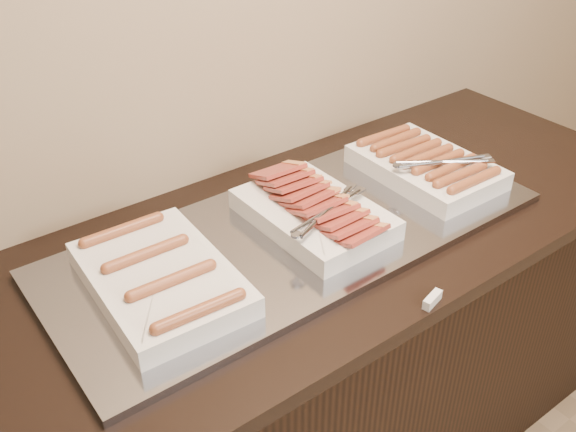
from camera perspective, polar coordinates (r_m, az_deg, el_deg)
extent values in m
cube|color=black|center=(1.86, 1.33, -13.51)|extent=(2.00, 0.70, 0.86)
cube|color=black|center=(1.56, 1.54, -2.13)|extent=(2.06, 0.76, 0.04)
cube|color=#91939E|center=(1.53, 0.90, -1.50)|extent=(1.20, 0.50, 0.02)
cube|color=silver|center=(1.36, -11.26, -5.48)|extent=(0.28, 0.41, 0.05)
cylinder|color=#96562E|center=(1.22, -7.89, -8.36)|extent=(0.18, 0.04, 0.03)
cylinder|color=#96562E|center=(1.30, -10.30, -5.65)|extent=(0.18, 0.03, 0.03)
cylinder|color=#96562E|center=(1.38, -12.52, -3.29)|extent=(0.18, 0.03, 0.03)
cylinder|color=#96562E|center=(1.47, -14.52, -1.21)|extent=(0.18, 0.03, 0.03)
cube|color=silver|center=(1.54, 2.29, 0.16)|extent=(0.25, 0.37, 0.05)
cube|color=#AA4437|center=(1.43, 6.20, -1.54)|extent=(0.13, 0.10, 0.04)
cube|color=#AA4437|center=(1.45, 5.22, -0.90)|extent=(0.12, 0.09, 0.04)
cube|color=#AA4437|center=(1.47, 4.46, -0.18)|extent=(0.13, 0.09, 0.04)
cube|color=#AA4437|center=(1.49, 3.62, 0.47)|extent=(0.13, 0.09, 0.04)
cube|color=#AA4437|center=(1.50, 2.54, 1.00)|extent=(0.12, 0.09, 0.04)
cube|color=#AA4437|center=(1.52, 1.92, 1.69)|extent=(0.13, 0.10, 0.04)
cube|color=#AA4437|center=(1.54, 1.01, 2.24)|extent=(0.13, 0.09, 0.04)
cube|color=#AA4437|center=(1.57, 0.48, 2.92)|extent=(0.13, 0.09, 0.04)
cube|color=#AA4437|center=(1.59, -0.23, 3.50)|extent=(0.12, 0.09, 0.04)
cube|color=#AA4437|center=(1.61, -0.91, 4.07)|extent=(0.13, 0.09, 0.04)
cube|color=silver|center=(1.77, 12.11, 4.28)|extent=(0.26, 0.38, 0.05)
cylinder|color=#96562E|center=(1.67, 16.24, 3.06)|extent=(0.17, 0.03, 0.03)
cylinder|color=#96562E|center=(1.69, 15.09, 3.56)|extent=(0.17, 0.03, 0.03)
cylinder|color=#96562E|center=(1.72, 14.31, 4.21)|extent=(0.17, 0.03, 0.03)
cylinder|color=#96562E|center=(1.74, 13.23, 4.69)|extent=(0.17, 0.03, 0.03)
cylinder|color=#96562E|center=(1.76, 12.26, 5.20)|extent=(0.17, 0.03, 0.03)
cylinder|color=#96562E|center=(1.78, 11.32, 5.70)|extent=(0.17, 0.03, 0.03)
cylinder|color=#96562E|center=(1.80, 10.26, 6.13)|extent=(0.17, 0.04, 0.03)
cylinder|color=#96562E|center=(1.83, 9.58, 6.68)|extent=(0.17, 0.03, 0.03)
cylinder|color=#96562E|center=(1.85, 8.51, 7.06)|extent=(0.17, 0.03, 0.03)
cube|color=silver|center=(1.37, 12.71, -7.27)|extent=(0.06, 0.03, 0.02)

